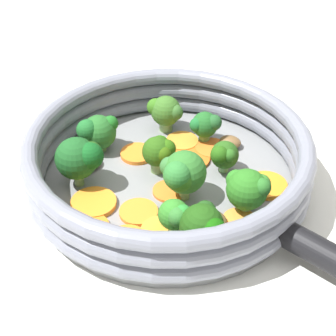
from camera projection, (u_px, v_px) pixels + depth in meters
name	position (u px, v px, depth m)	size (l,w,h in m)	color
ground_plane	(168.00, 187.00, 0.61)	(4.00, 4.00, 0.00)	white
skillet	(168.00, 183.00, 0.61)	(0.28, 0.28, 0.01)	gray
skillet_rim_wall	(168.00, 158.00, 0.59)	(0.30, 0.30, 0.06)	slate
skillet_rivet_left	(248.00, 254.00, 0.51)	(0.01, 0.01, 0.01)	gray
skillet_rivet_right	(291.00, 212.00, 0.56)	(0.01, 0.01, 0.01)	gray
carrot_slice_0	(169.00, 191.00, 0.59)	(0.03, 0.03, 0.00)	orange
carrot_slice_1	(212.00, 149.00, 0.65)	(0.04, 0.04, 0.00)	orange
carrot_slice_2	(86.00, 229.00, 0.54)	(0.05, 0.05, 0.00)	orange
carrot_slice_3	(94.00, 203.00, 0.57)	(0.05, 0.05, 0.01)	orange
carrot_slice_4	(267.00, 185.00, 0.59)	(0.04, 0.04, 0.01)	orange
carrot_slice_5	(139.00, 212.00, 0.56)	(0.04, 0.04, 0.00)	orange
carrot_slice_6	(160.00, 230.00, 0.54)	(0.04, 0.04, 0.00)	orange
carrot_slice_7	(136.00, 154.00, 0.64)	(0.04, 0.04, 0.00)	orange
carrot_slice_8	(189.00, 159.00, 0.63)	(0.05, 0.05, 0.00)	orange
carrot_slice_9	(182.00, 142.00, 0.66)	(0.04, 0.04, 0.00)	orange
carrot_slice_10	(208.00, 231.00, 0.54)	(0.04, 0.04, 0.00)	orange
carrot_slice_11	(239.00, 220.00, 0.55)	(0.03, 0.03, 0.00)	orange
carrot_slice_12	(128.00, 240.00, 0.53)	(0.04, 0.04, 0.01)	orange
broccoli_floret_0	(204.00, 225.00, 0.50)	(0.04, 0.05, 0.05)	#8EB669
broccoli_floret_1	(80.00, 158.00, 0.58)	(0.05, 0.05, 0.06)	#7EA559
broccoli_floret_2	(248.00, 188.00, 0.55)	(0.04, 0.05, 0.05)	#6D9E57
broccoli_floret_3	(96.00, 131.00, 0.63)	(0.05, 0.04, 0.04)	#6F8D4C
broccoli_floret_4	(224.00, 155.00, 0.60)	(0.04, 0.03, 0.04)	#7DAF6D
broccoli_floret_5	(176.00, 215.00, 0.52)	(0.03, 0.03, 0.04)	#799D60
broccoli_floret_6	(159.00, 152.00, 0.60)	(0.04, 0.04, 0.04)	#7A9956
broccoli_floret_7	(205.00, 125.00, 0.64)	(0.03, 0.03, 0.04)	#5F9551
broccoli_floret_8	(165.00, 111.00, 0.66)	(0.04, 0.04, 0.04)	#81A85E
broccoli_floret_9	(182.00, 173.00, 0.56)	(0.05, 0.04, 0.06)	#7E954E
mushroom_piece_0	(227.00, 140.00, 0.65)	(0.03, 0.02, 0.01)	brown
mushroom_piece_1	(212.00, 218.00, 0.55)	(0.03, 0.02, 0.01)	brown
mushroom_piece_2	(88.00, 164.00, 0.62)	(0.03, 0.02, 0.01)	brown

